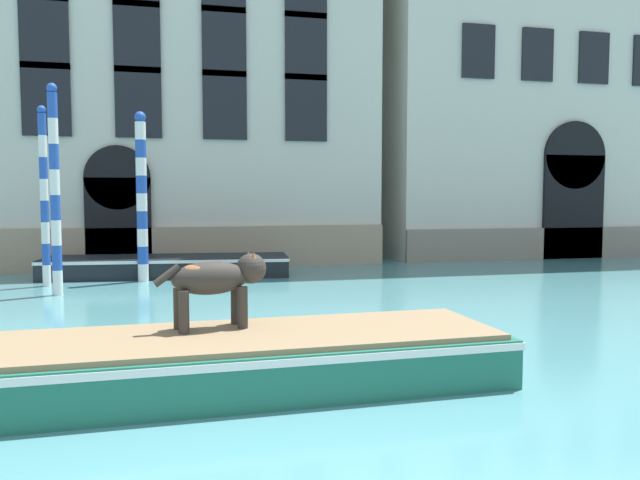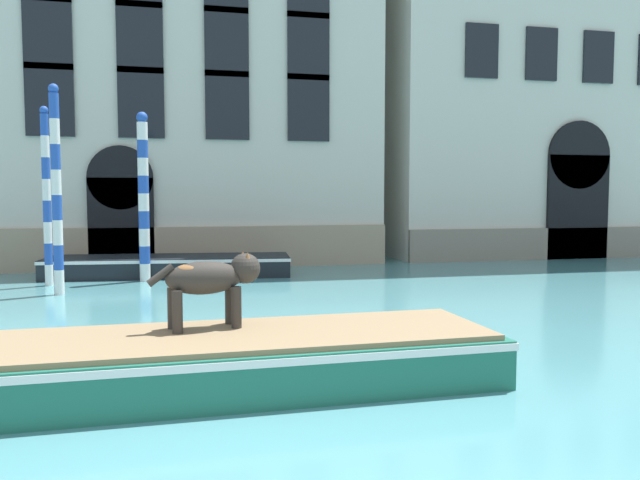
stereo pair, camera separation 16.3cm
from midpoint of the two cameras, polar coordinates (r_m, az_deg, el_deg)
palazzo_left at (r=21.74m, az=-12.18°, el=14.94°), size 11.98×6.13×12.50m
boat_foreground at (r=7.09m, az=-11.97°, el=-10.85°), size 7.21×1.98×0.61m
dog_on_deck at (r=7.30m, az=-9.19°, el=-3.51°), size 1.31×0.55×0.88m
boat_moored_near_palazzo at (r=16.92m, az=-13.29°, el=-2.28°), size 6.41×2.29×0.52m
mooring_pole_0 at (r=15.88m, az=-23.45°, el=3.71°), size 0.19×0.19×4.19m
mooring_pole_1 at (r=15.95m, az=-15.55°, el=3.87°), size 0.27×0.27×4.16m
mooring_pole_3 at (r=14.36m, az=-22.65°, el=4.28°), size 0.21×0.21×4.47m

